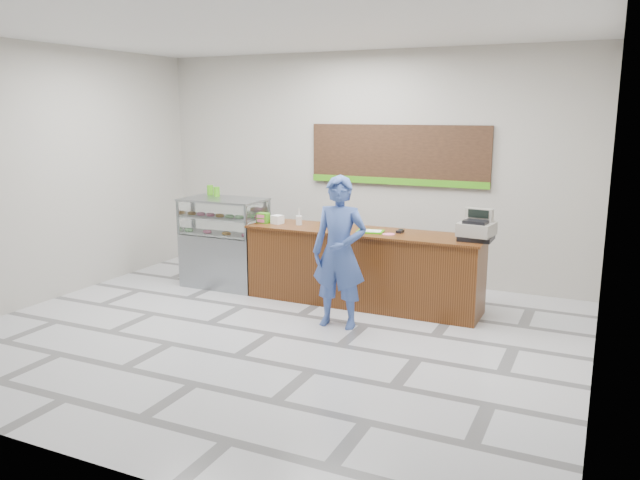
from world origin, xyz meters
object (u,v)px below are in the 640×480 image
at_px(display_case, 225,242).
at_px(sales_counter, 363,268).
at_px(cash_register, 477,229).
at_px(serving_tray, 370,231).
at_px(customer, 339,252).

bearing_deg(display_case, sales_counter, 0.00).
xyz_separation_m(display_case, cash_register, (3.72, 0.02, 0.50)).
distance_m(sales_counter, cash_register, 1.64).
xyz_separation_m(serving_tray, customer, (-0.07, -0.87, -0.11)).
bearing_deg(cash_register, serving_tray, -169.89).
relative_size(cash_register, customer, 0.25).
bearing_deg(customer, serving_tray, 81.22).
bearing_deg(sales_counter, serving_tray, -25.71).
bearing_deg(display_case, customer, -22.29).
relative_size(sales_counter, cash_register, 7.00).
xyz_separation_m(sales_counter, serving_tray, (0.13, -0.06, 0.52)).
xyz_separation_m(display_case, serving_tray, (2.35, -0.06, 0.36)).
relative_size(display_case, serving_tray, 3.48).
height_order(sales_counter, cash_register, cash_register).
bearing_deg(customer, sales_counter, 89.41).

